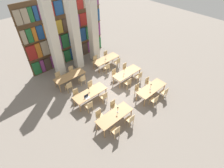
{
  "coord_description": "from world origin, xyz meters",
  "views": [
    {
      "loc": [
        -6.28,
        -7.2,
        8.85
      ],
      "look_at": [
        0.0,
        -0.24,
        0.67
      ],
      "focal_mm": 28.0,
      "sensor_mm": 36.0,
      "label": 1
    }
  ],
  "objects": [
    {
      "name": "chair_8",
      "position": [
        -2.36,
        -0.69,
        0.49
      ],
      "size": [
        0.42,
        0.4,
        0.89
      ],
      "color": "tan",
      "rests_on": "ground_plane"
    },
    {
      "name": "bookshelf_bank",
      "position": [
        0.02,
        5.36,
        2.59
      ],
      "size": [
        7.06,
        0.35,
        5.5
      ],
      "color": "brown",
      "rests_on": "ground_plane"
    },
    {
      "name": "chair_15",
      "position": [
        2.29,
        0.65,
        0.49
      ],
      "size": [
        0.42,
        0.4,
        0.89
      ],
      "rotation": [
        0.0,
        0.0,
        3.14
      ],
      "color": "tan",
      "rests_on": "ground_plane"
    },
    {
      "name": "chair_23",
      "position": [
        2.39,
        3.15,
        0.49
      ],
      "size": [
        0.42,
        0.4,
        0.89
      ],
      "rotation": [
        0.0,
        0.0,
        3.14
      ],
      "color": "tan",
      "rests_on": "ground_plane"
    },
    {
      "name": "reading_table_4",
      "position": [
        -1.77,
        2.52,
        0.67
      ],
      "size": [
        2.34,
        0.86,
        0.75
      ],
      "color": "tan",
      "rests_on": "ground_plane"
    },
    {
      "name": "desk_lamp_4",
      "position": [
        1.67,
        2.4,
        1.08
      ],
      "size": [
        0.14,
        0.14,
        0.49
      ],
      "color": "brown",
      "rests_on": "reading_table_5"
    },
    {
      "name": "chair_4",
      "position": [
        1.12,
        -3.16,
        0.49
      ],
      "size": [
        0.42,
        0.4,
        0.89
      ],
      "color": "tan",
      "rests_on": "ground_plane"
    },
    {
      "name": "desk_lamp_0",
      "position": [
        -1.52,
        -2.43,
        1.05
      ],
      "size": [
        0.14,
        0.14,
        0.46
      ],
      "color": "brown",
      "rests_on": "reading_table_0"
    },
    {
      "name": "chair_22",
      "position": [
        2.39,
        1.72,
        0.49
      ],
      "size": [
        0.42,
        0.4,
        0.89
      ],
      "color": "tan",
      "rests_on": "ground_plane"
    },
    {
      "name": "pillar_left",
      "position": [
        -1.76,
        4.01,
        3.0
      ],
      "size": [
        0.63,
        0.63,
        6.0
      ],
      "color": "silver",
      "rests_on": "ground_plane"
    },
    {
      "name": "laptop",
      "position": [
        -2.16,
        -0.21,
        0.79
      ],
      "size": [
        0.32,
        0.22,
        0.21
      ],
      "color": "silver",
      "rests_on": "reading_table_2"
    },
    {
      "name": "chair_12",
      "position": [
        1.1,
        -0.78,
        0.49
      ],
      "size": [
        0.42,
        0.4,
        0.89
      ],
      "color": "tan",
      "rests_on": "ground_plane"
    },
    {
      "name": "chair_19",
      "position": [
        -1.18,
        3.23,
        0.49
      ],
      "size": [
        0.42,
        0.4,
        0.89
      ],
      "rotation": [
        0.0,
        0.0,
        3.14
      ],
      "color": "tan",
      "rests_on": "ground_plane"
    },
    {
      "name": "chair_10",
      "position": [
        -1.13,
        -0.69,
        0.49
      ],
      "size": [
        0.42,
        0.4,
        0.89
      ],
      "color": "tan",
      "rests_on": "ground_plane"
    },
    {
      "name": "chair_14",
      "position": [
        2.29,
        -0.78,
        0.49
      ],
      "size": [
        0.42,
        0.4,
        0.89
      ],
      "color": "tan",
      "rests_on": "ground_plane"
    },
    {
      "name": "chair_20",
      "position": [
        1.21,
        1.72,
        0.49
      ],
      "size": [
        0.42,
        0.4,
        0.89
      ],
      "color": "tan",
      "rests_on": "ground_plane"
    },
    {
      "name": "reading_table_5",
      "position": [
        1.76,
        2.44,
        0.67
      ],
      "size": [
        2.34,
        0.86,
        0.75
      ],
      "color": "tan",
      "rests_on": "ground_plane"
    },
    {
      "name": "chair_7",
      "position": [
        2.24,
        -1.73,
        0.49
      ],
      "size": [
        0.42,
        0.4,
        0.89
      ],
      "rotation": [
        0.0,
        0.0,
        3.14
      ],
      "color": "tan",
      "rests_on": "ground_plane"
    },
    {
      "name": "desk_lamp_2",
      "position": [
        -1.79,
        0.05,
        1.07
      ],
      "size": [
        0.14,
        0.14,
        0.48
      ],
      "color": "brown",
      "rests_on": "reading_table_2"
    },
    {
      "name": "chair_13",
      "position": [
        1.1,
        0.65,
        0.49
      ],
      "size": [
        0.42,
        0.4,
        0.89
      ],
      "rotation": [
        0.0,
        0.0,
        3.14
      ],
      "color": "tan",
      "rests_on": "ground_plane"
    },
    {
      "name": "desk_lamp_1",
      "position": [
        1.53,
        -2.45,
        1.07
      ],
      "size": [
        0.14,
        0.14,
        0.48
      ],
      "color": "brown",
      "rests_on": "reading_table_1"
    },
    {
      "name": "chair_9",
      "position": [
        -2.36,
        0.74,
        0.49
      ],
      "size": [
        0.42,
        0.4,
        0.89
      ],
      "rotation": [
        0.0,
        0.0,
        3.14
      ],
      "color": "tan",
      "rests_on": "ground_plane"
    },
    {
      "name": "chair_16",
      "position": [
        -2.34,
        1.8,
        0.49
      ],
      "size": [
        0.42,
        0.4,
        0.89
      ],
      "color": "tan",
      "rests_on": "ground_plane"
    },
    {
      "name": "reading_table_1",
      "position": [
        1.69,
        -2.45,
        0.67
      ],
      "size": [
        2.34,
        0.86,
        0.75
      ],
      "color": "tan",
      "rests_on": "ground_plane"
    },
    {
      "name": "chair_17",
      "position": [
        -2.34,
        3.23,
        0.49
      ],
      "size": [
        0.42,
        0.4,
        0.89
      ],
      "rotation": [
        0.0,
        0.0,
        3.14
      ],
      "color": "tan",
      "rests_on": "ground_plane"
    },
    {
      "name": "reading_table_3",
      "position": [
        1.71,
        -0.07,
        0.67
      ],
      "size": [
        2.34,
        0.86,
        0.75
      ],
      "color": "tan",
      "rests_on": "ground_plane"
    },
    {
      "name": "chair_18",
      "position": [
        -1.18,
        1.8,
        0.49
      ],
      "size": [
        0.42,
        0.4,
        0.89
      ],
      "color": "tan",
      "rests_on": "ground_plane"
    },
    {
      "name": "chair_6",
      "position": [
        2.24,
        -3.16,
        0.49
      ],
      "size": [
        0.42,
        0.4,
        0.89
      ],
      "color": "tan",
      "rests_on": "ground_plane"
    },
    {
      "name": "reading_table_0",
      "position": [
        -1.8,
        -2.46,
        0.67
      ],
      "size": [
        2.34,
        0.86,
        0.75
      ],
      "color": "tan",
      "rests_on": "ground_plane"
    },
    {
      "name": "chair_1",
      "position": [
        -2.36,
        -1.75,
        0.49
      ],
      "size": [
        0.42,
        0.4,
        0.89
      ],
      "rotation": [
        0.0,
        0.0,
        3.14
      ],
      "color": "tan",
      "rests_on": "ground_plane"
    },
    {
      "name": "reading_table_2",
      "position": [
        -1.74,
        0.03,
        0.67
      ],
      "size": [
        2.34,
        0.86,
        0.75
      ],
      "color": "tan",
      "rests_on": "ground_plane"
    },
    {
      "name": "ground_plane",
      "position": [
        0.0,
        0.0,
        0.0
      ],
      "size": [
        40.0,
        40.0,
        0.0
      ],
      "primitive_type": "plane",
      "color": "gray"
    },
    {
      "name": "chair_11",
      "position": [
        -1.13,
        0.74,
        0.49
      ],
      "size": [
        0.42,
        0.4,
        0.89
      ],
      "rotation": [
        0.0,
        0.0,
        3.14
      ],
      "color": "tan",
      "rests_on": "ground_plane"
    },
    {
      "name": "pillar_right",
      "position": [
        1.76,
        4.01,
        3.0
      ],
      "size": [
        0.63,
        0.63,
        6.0
      ],
      "color": "silver",
      "rests_on": "ground_plane"
    },
    {
      "name": "chair_2",
      "position": [
        -1.19,
        -3.18,
        0.49
      ],
      "size": [
        0.42,
        0.4,
        0.89
      ],
      "color": "tan",
      "rests_on": "ground_plane"
    },
    {
      "name": "pillar_center",
      "position": [
        0.0,
        4.01,
        3.0
      ],
      "size": [
        0.63,
        0.63,
        6.0
      ],
      "color": "silver",
      "rests_on": "ground_plane"
    },
    {
      "name": "chair_3",
      "position": [
        -1.19,
        -1.75,
        0.49
      ],
      "size": [
        0.42,
        0.4,
        0.89
      ],
      "rotation": [
        0.0,
        0.0,
        3.14
      ],
      "color": "tan",
      "rests_on": "ground_plane"
    },
    {
      "name": "desk_lamp_3",
      "position": [
        1.4,
        -0.05,
        1.07
      ],
      "size": [
        0.14,
        0.14,
        0.48
      ],
      "color": "brown",
      "rests_on": "reading_table_3"
    },
    {
      "name": "chair_0",
      "position": [
        -2.36,
        -3.18,
        0.49
      ],
      "size": [
        0.42,
        0.4,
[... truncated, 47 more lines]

